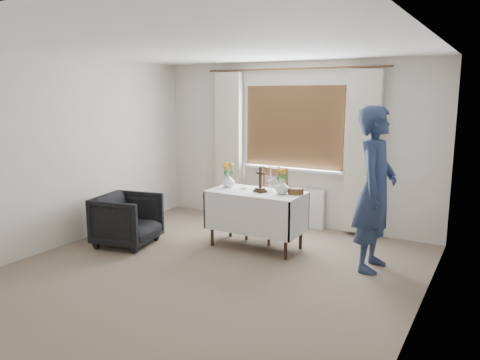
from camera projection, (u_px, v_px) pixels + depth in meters
name	position (u px, v px, depth m)	size (l,w,h in m)	color
ground	(203.00, 276.00, 5.26)	(5.00, 5.00, 0.00)	#87715D
altar_table	(256.00, 220.00, 6.18)	(1.24, 0.64, 0.76)	silver
wooden_chair	(266.00, 205.00, 6.50)	(0.46, 0.46, 1.00)	brown
armchair	(127.00, 220.00, 6.30)	(0.74, 0.76, 0.69)	black
person	(375.00, 189.00, 5.33)	(0.69, 0.45, 1.89)	navy
radiator	(290.00, 206.00, 7.27)	(1.10, 0.10, 0.60)	silver
wooden_cross	(260.00, 180.00, 6.03)	(0.16, 0.11, 0.33)	black
candlestick_left	(244.00, 176.00, 6.21)	(0.10, 0.10, 0.36)	silver
candlestick_right	(270.00, 179.00, 6.02)	(0.10, 0.10, 0.35)	silver
flower_vase_left	(228.00, 181.00, 6.38)	(0.17, 0.17, 0.18)	silver
flower_vase_right	(282.00, 187.00, 5.94)	(0.17, 0.17, 0.18)	silver
wicker_basket	(296.00, 191.00, 5.96)	(0.21, 0.21, 0.08)	brown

